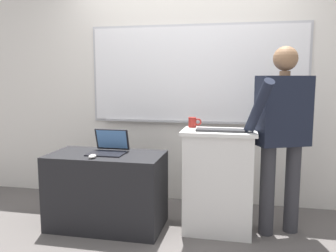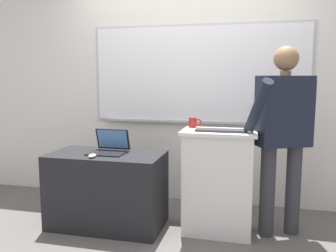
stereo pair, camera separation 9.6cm
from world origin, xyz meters
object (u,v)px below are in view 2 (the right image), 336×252
side_desk (107,190)px  computer_mouse_by_laptop (92,156)px  lectern_podium (218,182)px  computer_mouse_by_keyboard (249,131)px  coffee_mug (193,122)px  person_presenter (283,128)px  wireless_keyboard (220,130)px  laptop (110,146)px

side_desk → computer_mouse_by_laptop: (-0.05, -0.19, 0.36)m
lectern_podium → computer_mouse_by_keyboard: 0.55m
lectern_podium → coffee_mug: bearing=151.3°
side_desk → lectern_podium: bearing=5.5°
coffee_mug → person_presenter: bearing=-4.2°
side_desk → person_presenter: bearing=6.5°
lectern_podium → wireless_keyboard: wireless_keyboard is taller
wireless_keyboard → coffee_mug: bearing=144.4°
computer_mouse_by_keyboard → coffee_mug: coffee_mug is taller
laptop → person_presenter: bearing=4.3°
laptop → side_desk: bearing=-99.2°
side_desk → coffee_mug: coffee_mug is taller
computer_mouse_by_laptop → side_desk: bearing=75.6°
side_desk → wireless_keyboard: (1.03, 0.05, 0.59)m
side_desk → computer_mouse_by_laptop: size_ratio=10.46×
side_desk → laptop: laptop is taller
wireless_keyboard → person_presenter: bearing=14.0°
laptop → coffee_mug: coffee_mug is taller
person_presenter → computer_mouse_by_keyboard: 0.31m
coffee_mug → wireless_keyboard: bearing=-35.6°
laptop → coffee_mug: size_ratio=2.70×
laptop → computer_mouse_by_laptop: laptop is taller
person_presenter → computer_mouse_by_keyboard: bearing=-177.8°
lectern_podium → computer_mouse_by_keyboard: bearing=-13.2°
computer_mouse_by_laptop → computer_mouse_by_keyboard: (1.33, 0.23, 0.24)m
computer_mouse_by_laptop → computer_mouse_by_keyboard: 1.37m
coffee_mug → computer_mouse_by_keyboard: bearing=-21.3°
lectern_podium → side_desk: lectern_podium is taller
lectern_podium → person_presenter: size_ratio=0.56×
computer_mouse_by_keyboard → wireless_keyboard: bearing=177.8°
wireless_keyboard → computer_mouse_by_laptop: size_ratio=4.17×
lectern_podium → computer_mouse_by_keyboard: size_ratio=9.30×
person_presenter → wireless_keyboard: (-0.53, -0.13, -0.02)m
computer_mouse_by_laptop → coffee_mug: bearing=27.6°
computer_mouse_by_laptop → coffee_mug: size_ratio=0.82×
laptop → wireless_keyboard: (1.02, -0.01, 0.19)m
lectern_podium → computer_mouse_by_laptop: size_ratio=9.30×
side_desk → coffee_mug: 1.02m
computer_mouse_by_laptop → coffee_mug: 0.96m
side_desk → coffee_mug: (0.77, 0.24, 0.63)m
side_desk → computer_mouse_by_laptop: bearing=-104.4°
computer_mouse_by_laptop → laptop: bearing=76.8°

